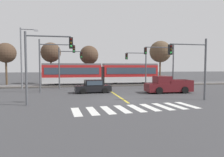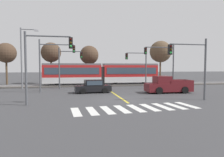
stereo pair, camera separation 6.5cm
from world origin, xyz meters
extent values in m
plane|color=#3D3D3F|center=(0.00, 0.00, 0.00)|extent=(200.00, 200.00, 0.00)
cube|color=#56514C|center=(0.00, 14.41, 0.09)|extent=(120.00, 4.00, 0.18)
cube|color=#939399|center=(0.00, 13.69, 0.23)|extent=(120.00, 0.08, 0.10)
cube|color=#939399|center=(0.00, 15.13, 0.23)|extent=(120.00, 0.08, 0.10)
cube|color=silver|center=(-4.74, 14.41, 0.98)|extent=(9.00, 2.60, 0.90)
cube|color=red|center=(-4.74, 14.41, 2.38)|extent=(9.00, 2.60, 1.90)
cube|color=#384756|center=(-4.74, 13.09, 2.43)|extent=(8.28, 0.04, 1.04)
cube|color=slate|center=(-4.74, 14.41, 3.47)|extent=(9.00, 2.39, 0.28)
cylinder|color=black|center=(-2.26, 14.41, 0.53)|extent=(0.70, 0.20, 0.70)
cylinder|color=black|center=(-7.21, 14.41, 0.53)|extent=(0.70, 0.20, 0.70)
cube|color=silver|center=(4.76, 14.41, 0.98)|extent=(9.00, 2.60, 0.90)
cube|color=red|center=(4.76, 14.41, 2.38)|extent=(9.00, 2.60, 1.90)
cube|color=#384756|center=(4.76, 13.09, 2.43)|extent=(8.28, 0.04, 1.04)
cube|color=slate|center=(4.76, 14.41, 3.47)|extent=(9.00, 2.39, 0.28)
cylinder|color=black|center=(7.24, 14.41, 0.53)|extent=(0.70, 0.20, 0.70)
cylinder|color=black|center=(2.29, 14.41, 0.53)|extent=(0.70, 0.20, 0.70)
cube|color=#2D2D2D|center=(0.01, 14.41, 1.68)|extent=(0.50, 2.34, 2.80)
cube|color=silver|center=(-4.38, -4.43, 0.00)|extent=(0.80, 2.84, 0.01)
cube|color=silver|center=(-3.29, -4.34, 0.00)|extent=(0.80, 2.84, 0.01)
cube|color=silver|center=(-2.19, -4.24, 0.00)|extent=(0.80, 2.84, 0.01)
cube|color=silver|center=(-1.10, -4.14, 0.00)|extent=(0.80, 2.84, 0.01)
cube|color=silver|center=(0.00, -4.05, 0.00)|extent=(0.80, 2.84, 0.01)
cube|color=silver|center=(1.10, -3.95, 0.00)|extent=(0.80, 2.84, 0.01)
cube|color=silver|center=(2.19, -3.85, 0.00)|extent=(0.80, 2.84, 0.01)
cube|color=silver|center=(3.29, -3.76, 0.00)|extent=(0.80, 2.84, 0.01)
cube|color=silver|center=(4.38, -3.66, 0.00)|extent=(0.80, 2.84, 0.01)
cube|color=gold|center=(0.00, 5.18, 0.00)|extent=(0.20, 14.45, 0.01)
cube|color=black|center=(-2.32, 5.44, 0.52)|extent=(4.31, 2.00, 0.72)
cube|color=black|center=(-2.22, 5.44, 1.20)|extent=(2.21, 1.67, 0.64)
cube|color=#384756|center=(-3.22, 5.37, 1.20)|extent=(0.20, 1.43, 0.52)
cube|color=#384756|center=(-2.17, 4.67, 1.20)|extent=(1.78, 0.17, 0.48)
cylinder|color=black|center=(-3.52, 4.50, 0.32)|extent=(0.65, 0.27, 0.64)
cylinder|color=black|center=(-3.64, 6.19, 0.32)|extent=(0.65, 0.27, 0.64)
cylinder|color=black|center=(-1.01, 4.68, 0.32)|extent=(0.65, 0.27, 0.64)
cylinder|color=black|center=(-1.13, 6.38, 0.32)|extent=(0.65, 0.27, 0.64)
cube|color=maroon|center=(6.46, 3.74, 0.66)|extent=(5.43, 2.04, 0.96)
cube|color=maroon|center=(5.65, 3.75, 1.56)|extent=(1.73, 1.87, 0.84)
cube|color=#384756|center=(4.90, 3.76, 1.58)|extent=(0.13, 1.69, 0.66)
cube|color=maroon|center=(7.66, 2.80, 1.32)|extent=(2.70, 0.16, 0.36)
cube|color=maroon|center=(7.69, 4.64, 1.32)|extent=(2.70, 0.16, 0.36)
cube|color=maroon|center=(9.10, 3.70, 1.32)|extent=(0.15, 1.96, 0.36)
cylinder|color=black|center=(4.88, 2.78, 0.40)|extent=(0.80, 0.29, 0.80)
cylinder|color=black|center=(4.91, 4.74, 0.40)|extent=(0.80, 0.29, 0.80)
cylinder|color=black|center=(8.01, 2.74, 0.40)|extent=(0.80, 0.29, 0.80)
cylinder|color=black|center=(8.04, 4.70, 0.40)|extent=(0.80, 0.29, 0.80)
cylinder|color=#515459|center=(-6.46, 10.04, 2.82)|extent=(0.18, 0.18, 5.65)
cylinder|color=#515459|center=(-4.96, 10.04, 5.18)|extent=(3.00, 0.12, 0.12)
cube|color=black|center=(-3.46, 10.04, 4.68)|extent=(0.32, 0.28, 0.90)
sphere|color=#360605|center=(-3.46, 9.89, 4.95)|extent=(0.18, 0.18, 0.18)
sphere|color=#3A2706|center=(-3.46, 9.89, 4.68)|extent=(0.18, 0.18, 0.18)
sphere|color=green|center=(-3.46, 9.89, 4.41)|extent=(0.18, 0.18, 0.18)
cylinder|color=#515459|center=(-8.47, 6.85, 3.16)|extent=(0.18, 0.18, 6.33)
cylinder|color=#515459|center=(-6.47, 6.85, 5.73)|extent=(4.00, 0.12, 0.12)
cube|color=black|center=(-4.47, 6.85, 5.23)|extent=(0.32, 0.28, 0.90)
sphere|color=#360605|center=(-4.47, 6.70, 5.50)|extent=(0.18, 0.18, 0.18)
sphere|color=#3A2706|center=(-4.47, 6.70, 5.23)|extent=(0.18, 0.18, 0.18)
sphere|color=green|center=(-4.47, 6.70, 4.96)|extent=(0.18, 0.18, 0.18)
cylinder|color=#515459|center=(6.10, 10.31, 2.79)|extent=(0.18, 0.18, 5.59)
cylinder|color=#515459|center=(4.60, 10.31, 5.11)|extent=(3.00, 0.12, 0.12)
cube|color=black|center=(3.10, 10.31, 4.61)|extent=(0.32, 0.28, 0.90)
sphere|color=#360605|center=(3.10, 10.16, 4.88)|extent=(0.18, 0.18, 0.18)
sphere|color=#3A2706|center=(3.10, 10.16, 4.61)|extent=(0.18, 0.18, 0.18)
sphere|color=green|center=(3.10, 10.16, 4.34)|extent=(0.18, 0.18, 0.18)
cylinder|color=#515459|center=(8.79, 7.05, 3.11)|extent=(0.18, 0.18, 6.21)
cylinder|color=#515459|center=(6.79, 7.05, 5.67)|extent=(4.00, 0.12, 0.12)
cube|color=black|center=(4.79, 7.05, 5.17)|extent=(0.32, 0.28, 0.90)
sphere|color=#360605|center=(4.79, 6.90, 5.44)|extent=(0.18, 0.18, 0.18)
sphere|color=#3A2706|center=(4.79, 6.90, 5.17)|extent=(0.18, 0.18, 0.18)
sphere|color=green|center=(4.79, 6.90, 4.90)|extent=(0.18, 0.18, 0.18)
cylinder|color=#515459|center=(7.32, -1.72, 2.81)|extent=(0.18, 0.18, 5.62)
cylinder|color=#515459|center=(5.57, -1.72, 5.07)|extent=(3.50, 0.12, 0.12)
cube|color=black|center=(3.82, -1.72, 4.57)|extent=(0.32, 0.28, 0.90)
sphere|color=#360605|center=(3.82, -1.87, 4.84)|extent=(0.18, 0.18, 0.18)
sphere|color=#3A2706|center=(3.82, -1.87, 4.57)|extent=(0.18, 0.18, 0.18)
sphere|color=green|center=(3.82, -1.87, 4.30)|extent=(0.18, 0.18, 0.18)
cylinder|color=#515459|center=(-8.22, -1.35, 2.92)|extent=(0.18, 0.18, 5.84)
cylinder|color=#515459|center=(-6.47, -1.35, 5.51)|extent=(3.50, 0.12, 0.12)
cube|color=black|center=(-4.72, -1.35, 5.01)|extent=(0.32, 0.28, 0.90)
sphere|color=#360605|center=(-4.72, -1.50, 5.28)|extent=(0.18, 0.18, 0.18)
sphere|color=#3A2706|center=(-4.72, -1.50, 5.01)|extent=(0.18, 0.18, 0.18)
sphere|color=green|center=(-4.72, -1.50, 4.74)|extent=(0.18, 0.18, 0.18)
cylinder|color=slate|center=(-11.53, 11.08, 4.18)|extent=(0.20, 0.20, 8.36)
cylinder|color=slate|center=(-10.52, 11.08, 8.16)|extent=(2.01, 0.12, 0.12)
cube|color=#B2B2B7|center=(-9.52, 11.08, 8.06)|extent=(0.56, 0.28, 0.20)
cylinder|color=brown|center=(-15.84, 18.84, 2.38)|extent=(0.32, 0.32, 4.77)
sphere|color=#4C3828|center=(-15.84, 18.84, 5.44)|extent=(3.38, 3.38, 3.38)
cylinder|color=brown|center=(-8.52, 19.35, 2.48)|extent=(0.32, 0.32, 4.95)
sphere|color=#4C3828|center=(-8.52, 19.35, 5.66)|extent=(3.54, 3.54, 3.54)
cylinder|color=brown|center=(-1.66, 19.51, 2.29)|extent=(0.32, 0.32, 4.57)
sphere|color=#4C3828|center=(-1.66, 19.51, 5.27)|extent=(3.49, 3.49, 3.49)
cylinder|color=brown|center=(12.50, 19.39, 2.62)|extent=(0.32, 0.32, 5.25)
sphere|color=brown|center=(12.50, 19.39, 6.10)|extent=(4.27, 4.27, 4.27)
camera|label=1|loc=(-4.55, -18.06, 3.06)|focal=32.00mm
camera|label=2|loc=(-4.48, -18.07, 3.06)|focal=32.00mm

